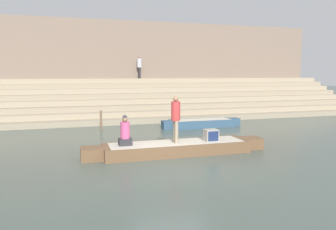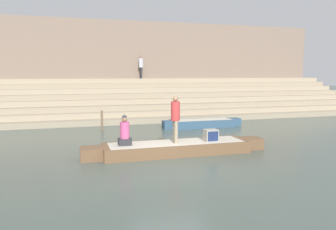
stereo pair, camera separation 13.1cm
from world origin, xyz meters
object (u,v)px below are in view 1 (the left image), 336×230
rowboat_main (177,148)px  person_standing (176,116)px  tv_set (211,135)px  mooring_post (101,120)px  person_rowing (125,133)px  moored_boat_shore (201,123)px  person_on_steps (139,65)px

rowboat_main → person_standing: person_standing is taller
person_standing → tv_set: person_standing is taller
mooring_post → person_standing: bearing=-71.2°
person_rowing → tv_set: bearing=-13.6°
moored_boat_shore → person_on_steps: person_on_steps is taller
person_rowing → rowboat_main: bearing=-11.3°
person_standing → moored_boat_shore: size_ratio=0.38×
rowboat_main → person_standing: 1.24m
rowboat_main → person_rowing: size_ratio=6.41×
person_standing → tv_set: bearing=4.0°
rowboat_main → person_rowing: 2.08m
rowboat_main → moored_boat_shore: rowboat_main is taller
person_standing → tv_set: (1.42, -0.07, -0.80)m
mooring_post → person_on_steps: (3.63, 7.11, 3.15)m
moored_boat_shore → person_standing: bearing=-118.0°
person_standing → moored_boat_shore: person_standing is taller
rowboat_main → mooring_post: size_ratio=6.79×
mooring_post → moored_boat_shore: bearing=-7.0°
person_rowing → mooring_post: bearing=83.0°
tv_set → person_standing: bearing=179.7°
tv_set → moored_boat_shore: 6.13m
rowboat_main → person_on_steps: 13.90m
person_rowing → person_standing: bearing=-14.6°
person_on_steps → rowboat_main: bearing=133.5°
person_standing → moored_boat_shore: (3.41, 5.71, -1.24)m
moored_boat_shore → person_on_steps: (-1.97, 7.80, 3.44)m
mooring_post → person_on_steps: 8.58m
person_rowing → tv_set: size_ratio=2.22×
person_standing → rowboat_main: bearing=56.4°
tv_set → moored_boat_shore: bearing=73.3°
rowboat_main → mooring_post: (-2.28, 6.30, 0.29)m
person_standing → mooring_post: size_ratio=1.68×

